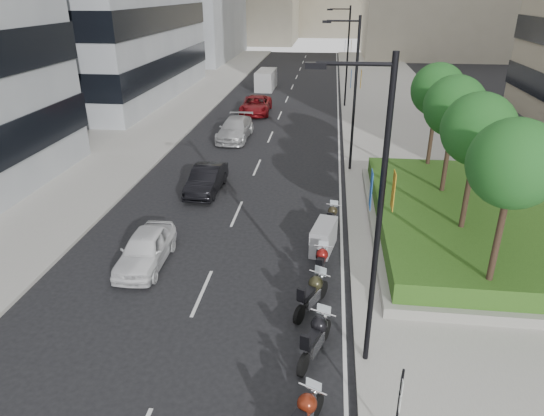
% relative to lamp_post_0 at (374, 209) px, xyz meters
% --- Properties ---
extents(ground, '(160.00, 160.00, 0.00)m').
position_rel_lamp_post_0_xyz_m(ground, '(-4.14, -1.00, -5.07)').
color(ground, black).
rests_on(ground, ground).
extents(sidewalk_right, '(10.00, 100.00, 0.15)m').
position_rel_lamp_post_0_xyz_m(sidewalk_right, '(4.86, 29.00, -4.99)').
color(sidewalk_right, '#9E9B93').
rests_on(sidewalk_right, ground).
extents(sidewalk_left, '(8.00, 100.00, 0.15)m').
position_rel_lamp_post_0_xyz_m(sidewalk_left, '(-16.14, 29.00, -4.99)').
color(sidewalk_left, '#9E9B93').
rests_on(sidewalk_left, ground).
extents(lane_edge, '(0.12, 100.00, 0.01)m').
position_rel_lamp_post_0_xyz_m(lane_edge, '(-0.44, 29.00, -5.06)').
color(lane_edge, silver).
rests_on(lane_edge, ground).
extents(lane_centre, '(0.12, 100.00, 0.01)m').
position_rel_lamp_post_0_xyz_m(lane_centre, '(-5.64, 29.00, -5.06)').
color(lane_centre, silver).
rests_on(lane_centre, ground).
extents(planter, '(10.00, 14.00, 0.40)m').
position_rel_lamp_post_0_xyz_m(planter, '(5.86, 9.00, -4.72)').
color(planter, gray).
rests_on(planter, sidewalk_right).
extents(hedge, '(9.40, 13.40, 0.80)m').
position_rel_lamp_post_0_xyz_m(hedge, '(5.86, 9.00, -4.12)').
color(hedge, '#214112').
rests_on(hedge, planter).
extents(tree_0, '(2.80, 2.80, 6.30)m').
position_rel_lamp_post_0_xyz_m(tree_0, '(4.36, 3.00, 0.36)').
color(tree_0, '#332319').
rests_on(tree_0, planter).
extents(tree_1, '(2.80, 2.80, 6.30)m').
position_rel_lamp_post_0_xyz_m(tree_1, '(4.36, 7.00, 0.36)').
color(tree_1, '#332319').
rests_on(tree_1, planter).
extents(tree_2, '(2.80, 2.80, 6.30)m').
position_rel_lamp_post_0_xyz_m(tree_2, '(4.36, 11.00, 0.36)').
color(tree_2, '#332319').
rests_on(tree_2, planter).
extents(tree_3, '(2.80, 2.80, 6.30)m').
position_rel_lamp_post_0_xyz_m(tree_3, '(4.36, 15.00, 0.36)').
color(tree_3, '#332319').
rests_on(tree_3, planter).
extents(lamp_post_0, '(2.34, 0.45, 9.00)m').
position_rel_lamp_post_0_xyz_m(lamp_post_0, '(0.00, 0.00, 0.00)').
color(lamp_post_0, black).
rests_on(lamp_post_0, ground).
extents(lamp_post_1, '(2.34, 0.45, 9.00)m').
position_rel_lamp_post_0_xyz_m(lamp_post_1, '(0.00, 17.00, 0.00)').
color(lamp_post_1, black).
rests_on(lamp_post_1, ground).
extents(lamp_post_2, '(2.34, 0.45, 9.00)m').
position_rel_lamp_post_0_xyz_m(lamp_post_2, '(0.00, 35.00, 0.00)').
color(lamp_post_2, black).
rests_on(lamp_post_2, ground).
extents(parking_sign, '(0.06, 0.32, 2.50)m').
position_rel_lamp_post_0_xyz_m(parking_sign, '(0.66, -3.00, -3.61)').
color(parking_sign, black).
rests_on(parking_sign, ground).
extents(motorcycle_2, '(1.09, 2.36, 1.23)m').
position_rel_lamp_post_0_xyz_m(motorcycle_2, '(-1.36, 0.13, -4.41)').
color(motorcycle_2, black).
rests_on(motorcycle_2, ground).
extents(motorcycle_3, '(1.19, 2.24, 1.20)m').
position_rel_lamp_post_0_xyz_m(motorcycle_3, '(-1.56, 2.46, -4.42)').
color(motorcycle_3, black).
rests_on(motorcycle_3, ground).
extents(motorcycle_4, '(0.73, 2.17, 1.08)m').
position_rel_lamp_post_0_xyz_m(motorcycle_4, '(-1.30, 4.66, -4.49)').
color(motorcycle_4, black).
rests_on(motorcycle_4, ground).
extents(motorcycle_5, '(1.18, 2.11, 1.21)m').
position_rel_lamp_post_0_xyz_m(motorcycle_5, '(-1.26, 6.79, -4.46)').
color(motorcycle_5, black).
rests_on(motorcycle_5, ground).
extents(motorcycle_6, '(0.70, 2.08, 1.04)m').
position_rel_lamp_post_0_xyz_m(motorcycle_6, '(-0.92, 8.88, -4.51)').
color(motorcycle_6, black).
rests_on(motorcycle_6, ground).
extents(car_a, '(1.77, 4.20, 1.42)m').
position_rel_lamp_post_0_xyz_m(car_a, '(-8.38, 4.73, -4.36)').
color(car_a, white).
rests_on(car_a, ground).
extents(car_b, '(1.59, 4.35, 1.42)m').
position_rel_lamp_post_0_xyz_m(car_b, '(-7.82, 12.68, -4.35)').
color(car_b, black).
rests_on(car_b, ground).
extents(car_c, '(2.28, 5.36, 1.54)m').
position_rel_lamp_post_0_xyz_m(car_c, '(-8.19, 23.16, -4.29)').
color(car_c, '#ACACAE').
rests_on(car_c, ground).
extents(car_d, '(2.75, 5.61, 1.54)m').
position_rel_lamp_post_0_xyz_m(car_d, '(-7.88, 31.46, -4.30)').
color(car_d, maroon).
rests_on(car_d, ground).
extents(delivery_van, '(1.98, 4.97, 2.07)m').
position_rel_lamp_post_0_xyz_m(delivery_van, '(-8.48, 43.08, -4.10)').
color(delivery_van, '#ADAEAF').
rests_on(delivery_van, ground).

